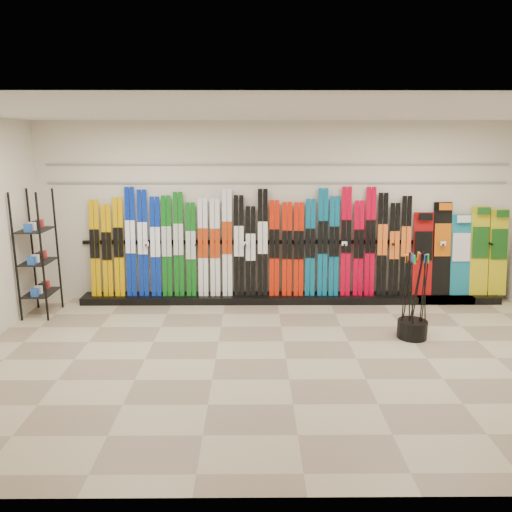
{
  "coord_description": "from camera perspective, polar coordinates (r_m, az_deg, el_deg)",
  "views": [
    {
      "loc": [
        -0.42,
        -5.82,
        2.69
      ],
      "look_at": [
        -0.37,
        1.0,
        1.1
      ],
      "focal_mm": 35.0,
      "sensor_mm": 36.0,
      "label": 1
    }
  ],
  "objects": [
    {
      "name": "floor",
      "position": [
        6.43,
        3.45,
        -11.65
      ],
      "size": [
        8.0,
        8.0,
        0.0
      ],
      "primitive_type": "plane",
      "color": "gray",
      "rests_on": "ground"
    },
    {
      "name": "back_wall",
      "position": [
        8.42,
        2.47,
        4.98
      ],
      "size": [
        8.0,
        0.0,
        8.0
      ],
      "primitive_type": "plane",
      "rotation": [
        1.57,
        0.0,
        0.0
      ],
      "color": "beige",
      "rests_on": "floor"
    },
    {
      "name": "ceiling",
      "position": [
        5.85,
        3.87,
        16.12
      ],
      "size": [
        8.0,
        8.0,
        0.0
      ],
      "primitive_type": "plane",
      "rotation": [
        3.14,
        0.0,
        0.0
      ],
      "color": "silver",
      "rests_on": "back_wall"
    },
    {
      "name": "ski_rack_base",
      "position": [
        8.54,
        3.96,
        -4.84
      ],
      "size": [
        8.0,
        0.4,
        0.12
      ],
      "primitive_type": "cube",
      "color": "black",
      "rests_on": "floor"
    },
    {
      "name": "skis",
      "position": [
        8.33,
        -0.57,
        1.11
      ],
      "size": [
        5.37,
        0.22,
        1.82
      ],
      "color": "#D8A001",
      "rests_on": "ski_rack_base"
    },
    {
      "name": "snowboards",
      "position": [
        9.08,
        22.28,
        0.4
      ],
      "size": [
        1.59,
        0.24,
        1.56
      ],
      "color": "#990C0C",
      "rests_on": "ski_rack_base"
    },
    {
      "name": "accessory_rack",
      "position": [
        8.4,
        -23.73,
        0.24
      ],
      "size": [
        0.4,
        0.6,
        1.96
      ],
      "primitive_type": "cube",
      "color": "black",
      "rests_on": "floor"
    },
    {
      "name": "pole_bin",
      "position": [
        7.34,
        17.42,
        -7.97
      ],
      "size": [
        0.41,
        0.41,
        0.25
      ],
      "primitive_type": "cylinder",
      "color": "black",
      "rests_on": "floor"
    },
    {
      "name": "ski_poles",
      "position": [
        7.2,
        17.71,
        -4.32
      ],
      "size": [
        0.37,
        0.3,
        1.18
      ],
      "color": "black",
      "rests_on": "pole_bin"
    },
    {
      "name": "slatwall_rail_0",
      "position": [
        8.34,
        2.52,
        8.37
      ],
      "size": [
        7.6,
        0.02,
        0.03
      ],
      "primitive_type": "cube",
      "color": "gray",
      "rests_on": "back_wall"
    },
    {
      "name": "slatwall_rail_1",
      "position": [
        8.32,
        2.54,
        10.42
      ],
      "size": [
        7.6,
        0.02,
        0.03
      ],
      "primitive_type": "cube",
      "color": "gray",
      "rests_on": "back_wall"
    }
  ]
}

